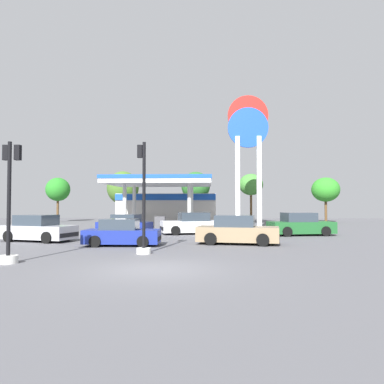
% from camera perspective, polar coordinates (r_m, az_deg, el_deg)
% --- Properties ---
extents(ground_plane, '(90.00, 90.00, 0.00)m').
position_cam_1_polar(ground_plane, '(12.63, -5.85, -11.75)').
color(ground_plane, '#56565B').
rests_on(ground_plane, ground).
extents(gas_station, '(9.89, 13.10, 4.50)m').
position_cam_1_polar(gas_station, '(37.78, -3.89, -1.98)').
color(gas_station, beige).
rests_on(gas_station, ground).
extents(station_pole_sign, '(3.72, 0.56, 12.22)m').
position_cam_1_polar(station_pole_sign, '(34.74, 8.63, 7.31)').
color(station_pole_sign, white).
rests_on(station_pole_sign, ground).
extents(car_0, '(3.92, 1.84, 1.39)m').
position_cam_1_polar(car_0, '(19.75, -10.75, -6.30)').
color(car_0, black).
rests_on(car_0, ground).
extents(car_1, '(4.65, 2.59, 1.58)m').
position_cam_1_polar(car_1, '(26.84, 16.37, -4.91)').
color(car_1, black).
rests_on(car_1, ground).
extents(car_2, '(4.21, 2.46, 1.41)m').
position_cam_1_polar(car_2, '(28.01, -10.31, -4.97)').
color(car_2, black).
rests_on(car_2, ground).
extents(car_3, '(4.61, 2.53, 1.57)m').
position_cam_1_polar(car_3, '(20.36, 6.98, -5.97)').
color(car_3, black).
rests_on(car_3, ground).
extents(car_4, '(4.71, 2.93, 1.57)m').
position_cam_1_polar(car_4, '(26.96, -0.02, -4.98)').
color(car_4, black).
rests_on(car_4, ground).
extents(car_5, '(4.61, 2.88, 1.54)m').
position_cam_1_polar(car_5, '(23.50, -22.63, -5.32)').
color(car_5, black).
rests_on(car_5, ground).
extents(traffic_signal_0, '(0.64, 0.67, 4.89)m').
position_cam_1_polar(traffic_signal_0, '(16.33, -7.52, -3.32)').
color(traffic_signal_0, silver).
rests_on(traffic_signal_0, ground).
extents(traffic_signal_1, '(0.71, 0.71, 4.47)m').
position_cam_1_polar(traffic_signal_1, '(15.20, -26.32, -3.51)').
color(traffic_signal_1, silver).
rests_on(traffic_signal_1, ground).
extents(tree_0, '(2.90, 2.90, 5.41)m').
position_cam_1_polar(tree_0, '(48.13, -19.95, 0.36)').
color(tree_0, brown).
rests_on(tree_0, ground).
extents(tree_1, '(3.86, 3.86, 6.19)m').
position_cam_1_polar(tree_1, '(46.03, -10.60, 0.63)').
color(tree_1, brown).
rests_on(tree_1, ground).
extents(tree_2, '(3.44, 3.44, 6.05)m').
position_cam_1_polar(tree_2, '(44.33, 0.58, 0.89)').
color(tree_2, brown).
rests_on(tree_2, ground).
extents(tree_3, '(2.88, 2.88, 5.80)m').
position_cam_1_polar(tree_3, '(44.86, 9.07, 1.10)').
color(tree_3, brown).
rests_on(tree_3, ground).
extents(tree_4, '(3.20, 3.20, 5.26)m').
position_cam_1_polar(tree_4, '(45.56, 19.89, 0.33)').
color(tree_4, brown).
rests_on(tree_4, ground).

